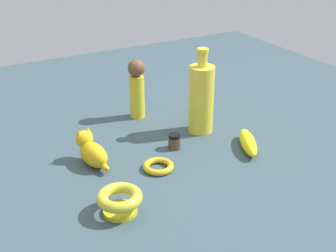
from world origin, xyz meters
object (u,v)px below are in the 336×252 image
(bangle, at_px, (158,166))
(cat_figurine, at_px, (92,151))
(person_figure_adult, at_px, (137,87))
(bottle_tall, at_px, (201,98))
(bowl, at_px, (120,200))
(nail_polish_jar, at_px, (174,141))
(banana, at_px, (248,142))

(bangle, bearing_deg, cat_figurine, 141.53)
(person_figure_adult, xyz_separation_m, bottle_tall, (0.12, -0.19, 0.01))
(bangle, distance_m, bowl, 0.21)
(nail_polish_jar, bearing_deg, bowl, -142.04)
(bottle_tall, relative_size, banana, 1.70)
(cat_figurine, relative_size, bowl, 1.35)
(bottle_tall, relative_size, nail_polish_jar, 5.96)
(person_figure_adult, height_order, banana, person_figure_adult)
(bangle, distance_m, person_figure_adult, 0.36)
(bangle, distance_m, bottle_tall, 0.28)
(cat_figurine, bearing_deg, nail_polish_jar, -8.12)
(banana, relative_size, nail_polish_jar, 3.50)
(banana, bearing_deg, bowl, 129.33)
(banana, bearing_deg, person_figure_adult, 53.54)
(person_figure_adult, bearing_deg, cat_figurine, -138.24)
(person_figure_adult, height_order, bowl, person_figure_adult)
(bangle, relative_size, banana, 0.54)
(bowl, relative_size, nail_polish_jar, 2.38)
(bowl, bearing_deg, bangle, 36.88)
(person_figure_adult, relative_size, bowl, 1.87)
(bottle_tall, xyz_separation_m, nail_polish_jar, (-0.13, -0.06, -0.09))
(bowl, xyz_separation_m, nail_polish_jar, (0.26, 0.20, -0.01))
(banana, xyz_separation_m, nail_polish_jar, (-0.18, 0.11, 0.00))
(bottle_tall, bearing_deg, banana, -71.72)
(bangle, xyz_separation_m, banana, (0.28, -0.03, 0.01))
(bangle, xyz_separation_m, bowl, (-0.17, -0.13, 0.03))
(bottle_tall, distance_m, banana, 0.20)
(person_figure_adult, relative_size, banana, 1.27)
(person_figure_adult, distance_m, bottle_tall, 0.23)
(bottle_tall, height_order, banana, bottle_tall)
(bottle_tall, height_order, nail_polish_jar, bottle_tall)
(bowl, xyz_separation_m, banana, (0.45, 0.10, -0.01))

